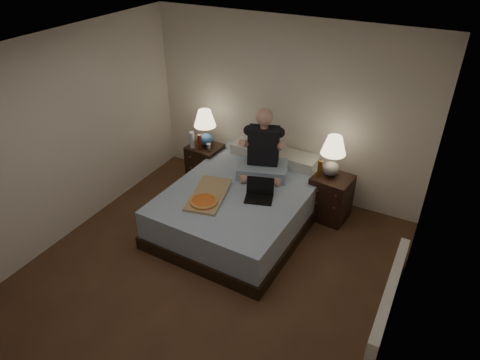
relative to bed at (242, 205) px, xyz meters
The scene contains 18 objects.
floor 1.21m from the bed, 84.45° to the right, with size 4.00×4.50×0.00m, color brown.
ceiling 2.52m from the bed, 84.45° to the right, with size 4.00×4.50×0.00m, color white.
wall_back 1.46m from the bed, 83.95° to the left, with size 4.00×2.50×0.00m, color silver.
wall_left 2.43m from the bed, 148.11° to the right, with size 4.50×2.50×0.00m, color silver.
wall_right 2.61m from the bed, 29.03° to the right, with size 4.50×2.50×0.00m, color silver.
bed is the anchor object (origin of this frame).
nightstand_left 1.18m from the bed, 145.94° to the left, with size 0.47×0.42×0.61m, color black.
nightstand_right 1.19m from the bed, 33.73° to the left, with size 0.49×0.44×0.63m, color black.
lamp_left 1.34m from the bed, 144.56° to the left, with size 0.32×0.32×0.56m, color #264C8C, non-canonical shape.
lamp_right 1.33m from the bed, 36.62° to the left, with size 0.32×0.32×0.56m, color gray, non-canonical shape.
water_bottle 1.32m from the bed, 154.19° to the left, with size 0.07×0.07×0.25m, color silver.
soda_can 1.11m from the bed, 145.79° to the left, with size 0.07×0.07×0.10m, color #A4A4A0.
beer_bottle_left 1.22m from the bed, 150.81° to the left, with size 0.06×0.06×0.23m, color #611D0D.
beer_bottle_right 1.12m from the bed, 36.23° to the left, with size 0.06×0.06×0.23m, color #592D0C.
person 0.85m from the bed, 77.12° to the left, with size 0.66×0.52×0.93m, color black, non-canonical shape.
laptop 0.52m from the bed, 25.29° to the right, with size 0.34×0.28×0.24m, color black, non-canonical shape.
pizza_box 0.68m from the bed, 112.48° to the right, with size 0.40×0.76×0.08m, color tan, non-canonical shape.
radiator 2.15m from the bed, 18.14° to the right, with size 0.10×1.60×0.40m, color white.
Camera 1 is at (2.02, -2.92, 3.54)m, focal length 32.00 mm.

